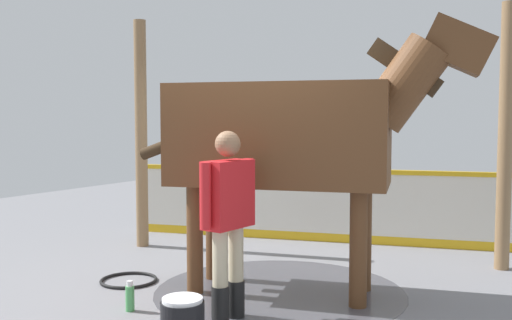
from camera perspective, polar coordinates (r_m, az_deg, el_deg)
The scene contains 9 objects.
ground_plane at distance 5.99m, azimuth -0.43°, elevation -12.54°, with size 16.00×16.00×0.02m, color gray.
wet_patch at distance 5.85m, azimuth 2.35°, elevation -12.81°, with size 2.48×2.48×0.00m, color #4C4C54.
barrier_wall at distance 8.08m, azimuth 6.29°, elevation -4.71°, with size 5.08×1.52×1.02m.
roof_post_near at distance 7.03m, azimuth 23.42°, elevation 2.06°, with size 0.16×0.16×2.99m, color olive.
roof_post_far at distance 7.79m, azimuth -11.28°, elevation 2.49°, with size 0.16×0.16×2.99m, color olive.
horse at distance 5.58m, azimuth 3.56°, elevation 2.56°, with size 3.35×1.50×2.63m.
handler at distance 4.85m, azimuth -2.78°, elevation -5.26°, with size 0.26×0.65×1.60m.
bottle_spray at distance 5.37m, azimuth -12.35°, elevation -13.09°, with size 0.08×0.08×0.27m.
hose_coil at distance 6.31m, azimuth -12.46°, elevation -11.51°, with size 0.59×0.59×0.03m, color black.
Camera 1 is at (3.01, -4.88, 1.71)m, focal length 40.49 mm.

